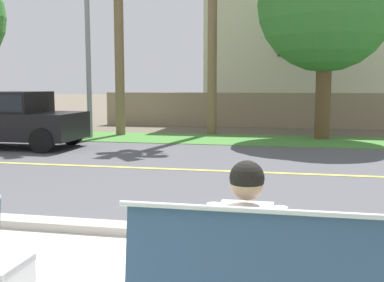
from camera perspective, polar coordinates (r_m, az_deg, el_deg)
ground_plane at (r=10.93m, az=3.93°, el=-2.26°), size 140.00×140.00×0.00m
curb_edge at (r=5.50m, az=-4.18°, el=-10.86°), size 44.00×0.30×0.11m
street_asphalt at (r=9.46m, az=2.70°, el=-3.65°), size 52.00×8.00×0.01m
road_centre_line at (r=9.46m, az=2.70°, el=-3.62°), size 48.00×0.14×0.01m
far_verge_grass at (r=14.82m, az=6.00°, el=0.16°), size 48.00×2.80×0.02m
seated_person_white at (r=3.22m, az=6.71°, el=-12.28°), size 0.52×0.68×1.25m
car_black_far at (r=13.94m, az=-21.88°, el=2.77°), size 4.30×1.86×1.54m
streetlamp at (r=15.95m, az=-12.32°, el=15.41°), size 0.24×2.10×7.26m
garden_wall at (r=19.25m, az=8.22°, el=3.73°), size 13.00×0.36×1.40m
house_across_street at (r=22.65m, az=19.54°, el=10.99°), size 13.95×6.91×6.94m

